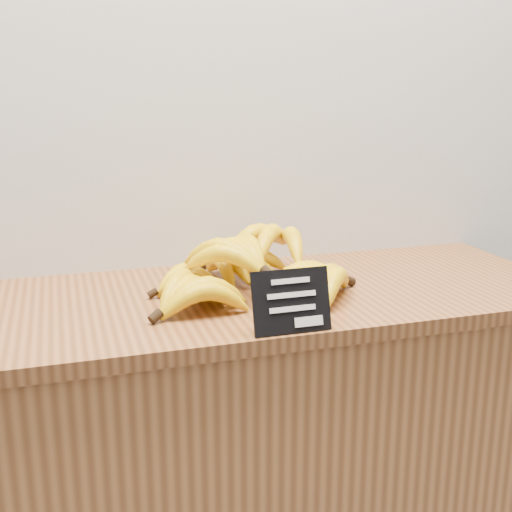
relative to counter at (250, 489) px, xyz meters
name	(u,v)px	position (x,y,z in m)	size (l,w,h in m)	color
counter	(250,489)	(0.00, 0.00, 0.00)	(1.40, 0.50, 0.90)	#A66735
counter_top	(249,298)	(0.00, 0.00, 0.47)	(1.40, 0.54, 0.03)	brown
chalkboard_sign	(292,301)	(0.00, -0.24, 0.54)	(0.14, 0.01, 0.11)	black
banana_pile	(250,267)	(0.00, 0.00, 0.53)	(0.46, 0.38, 0.13)	yellow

